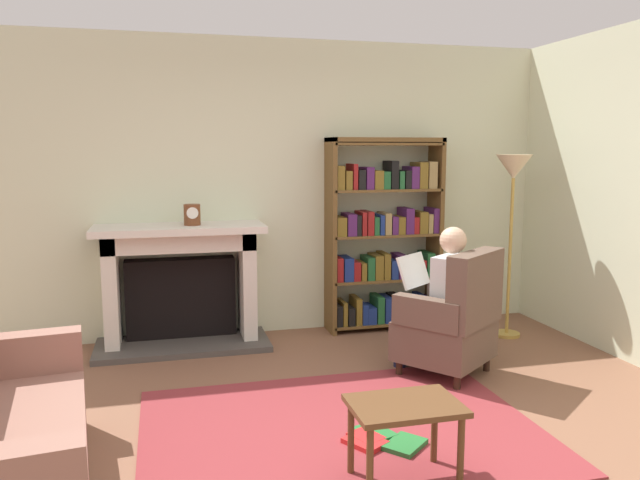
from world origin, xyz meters
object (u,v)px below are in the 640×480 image
object	(u,v)px
side_table	(405,416)
floor_lamp	(513,183)
fireplace	(181,281)
armchair_reading	(453,321)
bookshelf	(385,237)
mantel_clock	(192,215)
seated_reader	(439,293)

from	to	relation	value
side_table	floor_lamp	world-z (taller)	floor_lamp
fireplace	armchair_reading	xyz separation A→B (m)	(1.96, -1.30, -0.14)
bookshelf	floor_lamp	size ratio (longest dim) A/B	1.09
fireplace	bookshelf	size ratio (longest dim) A/B	0.81
mantel_clock	side_table	size ratio (longest dim) A/B	0.32
side_table	mantel_clock	bearing A→B (deg)	109.53
fireplace	bookshelf	bearing A→B (deg)	1.02
mantel_clock	armchair_reading	distance (m)	2.32
fireplace	mantel_clock	world-z (taller)	mantel_clock
seated_reader	armchair_reading	bearing A→B (deg)	90.00
floor_lamp	mantel_clock	bearing A→B (deg)	172.01
armchair_reading	side_table	distance (m)	1.66
seated_reader	side_table	xyz separation A→B (m)	(-0.87, -1.46, -0.25)
fireplace	side_table	world-z (taller)	fireplace
fireplace	bookshelf	xyz separation A→B (m)	(1.90, 0.03, 0.32)
armchair_reading	floor_lamp	xyz separation A→B (m)	(0.95, 0.81, 0.98)
bookshelf	side_table	distance (m)	2.89
mantel_clock	armchair_reading	xyz separation A→B (m)	(1.85, -1.20, -0.73)
armchair_reading	side_table	xyz separation A→B (m)	(-0.94, -1.37, -0.06)
bookshelf	side_table	bearing A→B (deg)	-107.97
fireplace	armchair_reading	size ratio (longest dim) A/B	1.52
fireplace	seated_reader	xyz separation A→B (m)	(1.89, -1.21, 0.05)
fireplace	armchair_reading	world-z (taller)	fireplace
seated_reader	bookshelf	bearing A→B (deg)	-127.65
fireplace	bookshelf	distance (m)	1.93
bookshelf	floor_lamp	xyz separation A→B (m)	(1.02, -0.53, 0.52)
fireplace	floor_lamp	bearing A→B (deg)	-9.64
mantel_clock	side_table	xyz separation A→B (m)	(0.91, -2.57, -0.79)
armchair_reading	seated_reader	distance (m)	0.23
mantel_clock	floor_lamp	size ratio (longest dim) A/B	0.11
bookshelf	side_table	size ratio (longest dim) A/B	3.24
side_table	floor_lamp	size ratio (longest dim) A/B	0.34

